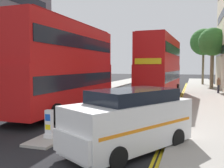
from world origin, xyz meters
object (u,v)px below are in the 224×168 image
double_decker_bus_away (66,64)px  taxi_minivan (128,120)px  double_decker_bus_oncoming (160,65)px  keep_left_bollard (49,125)px  pedestrian_far (218,85)px

double_decker_bus_away → taxi_minivan: double_decker_bus_away is taller
double_decker_bus_away → double_decker_bus_oncoming: same height
keep_left_bollard → taxi_minivan: size_ratio=0.22×
taxi_minivan → pedestrian_far: bearing=77.0°
double_decker_bus_oncoming → pedestrian_far: 7.14m
keep_left_bollard → double_decker_bus_away: (-2.45, 5.97, 2.42)m
double_decker_bus_away → double_decker_bus_oncoming: 10.70m
taxi_minivan → pedestrian_far: 20.40m
double_decker_bus_oncoming → keep_left_bollard: bearing=-98.7°
keep_left_bollard → pedestrian_far: 21.12m
pedestrian_far → keep_left_bollard: bearing=-111.9°
keep_left_bollard → taxi_minivan: taxi_minivan is taller
keep_left_bollard → double_decker_bus_oncoming: (2.38, 15.52, 2.42)m
double_decker_bus_away → taxi_minivan: 8.70m
keep_left_bollard → pedestrian_far: bearing=68.1°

